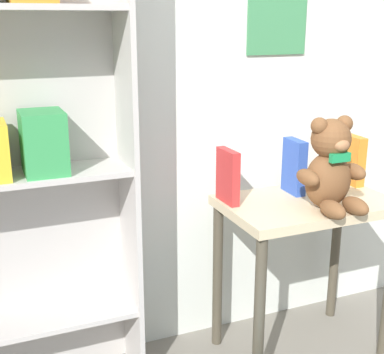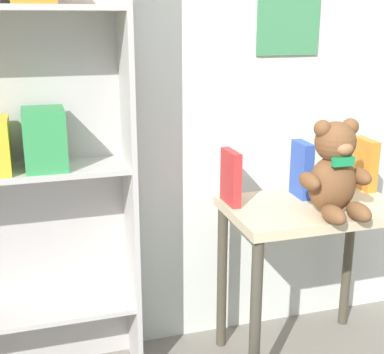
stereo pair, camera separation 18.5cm
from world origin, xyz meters
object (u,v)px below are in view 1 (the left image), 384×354
Objects in this scene: bookshelf_side at (14,147)px; display_table at (305,228)px; teddy_bear at (331,168)px; book_standing_blue at (294,167)px; book_standing_red at (228,176)px; book_standing_orange at (351,159)px.

display_table is at bearing -9.97° from bookshelf_side.
teddy_bear is 0.21m from book_standing_blue.
book_standing_blue is (-0.02, 0.20, -0.05)m from teddy_bear.
bookshelf_side is 1.08m from teddy_bear.
display_table is 0.37m from book_standing_red.
bookshelf_side reaches higher than book_standing_red.
teddy_bear reaches higher than book_standing_orange.
book_standing_red is at bearing 146.66° from teddy_bear.
display_table is (1.02, -0.18, -0.37)m from bookshelf_side.
bookshelf_side reaches higher than teddy_bear.
display_table is 3.22× the size of book_standing_orange.
teddy_bear is at bearing -80.89° from display_table.
book_standing_red is at bearing -174.81° from book_standing_orange.
book_standing_blue is (0.29, 0.00, 0.01)m from book_standing_red.
book_standing_red is at bearing 161.75° from display_table.
display_table is 3.05× the size of book_standing_blue.
bookshelf_side is 2.52× the size of display_table.
display_table is at bearing -19.41° from book_standing_red.
book_standing_blue is at bearing -4.58° from bookshelf_side.
bookshelf_side is 8.10× the size of book_standing_orange.
bookshelf_side is at bearing -179.81° from book_standing_orange.
bookshelf_side is 0.75m from book_standing_red.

